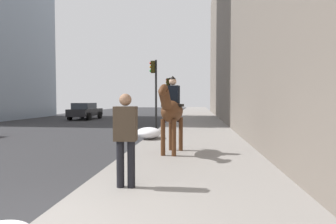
{
  "coord_description": "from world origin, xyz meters",
  "views": [
    {
      "loc": [
        -3.13,
        -2.13,
        1.71
      ],
      "look_at": [
        4.0,
        -1.4,
        1.4
      ],
      "focal_mm": 30.28,
      "sensor_mm": 36.0,
      "label": 1
    }
  ],
  "objects": [
    {
      "name": "pedestrian_greeting",
      "position": [
        1.85,
        -0.85,
        1.1
      ],
      "size": [
        0.27,
        0.41,
        1.7
      ],
      "rotation": [
        0.0,
        0.0,
        0.04
      ],
      "color": "black",
      "rests_on": "sidewalk_slab"
    },
    {
      "name": "car_near_lane",
      "position": [
        20.66,
        7.58,
        0.75
      ],
      "size": [
        3.99,
        1.98,
        1.44
      ],
      "rotation": [
        0.0,
        0.0,
        -0.03
      ],
      "color": "black",
      "rests_on": "ground"
    },
    {
      "name": "traffic_light_near_curb",
      "position": [
        13.25,
        0.34,
        2.69
      ],
      "size": [
        0.2,
        0.44,
        4.02
      ],
      "color": "black",
      "rests_on": "ground"
    },
    {
      "name": "snow_pile_far",
      "position": [
        8.32,
        -0.15,
        0.35
      ],
      "size": [
        1.32,
        1.02,
        0.46
      ],
      "primitive_type": "ellipsoid",
      "color": "white",
      "rests_on": "sidewalk_slab"
    },
    {
      "name": "mounted_horse_near",
      "position": [
        5.17,
        -1.39,
        1.4
      ],
      "size": [
        2.15,
        0.79,
        2.3
      ],
      "rotation": [
        0.0,
        0.0,
        2.98
      ],
      "color": "#4C2B16",
      "rests_on": "sidewalk_slab"
    },
    {
      "name": "traffic_light_far_curb",
      "position": [
        21.99,
        0.37,
        2.47
      ],
      "size": [
        0.2,
        0.44,
        3.67
      ],
      "color": "black",
      "rests_on": "ground"
    }
  ]
}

